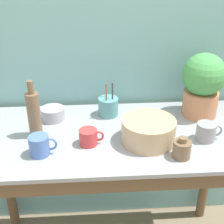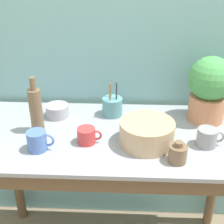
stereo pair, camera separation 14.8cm
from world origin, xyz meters
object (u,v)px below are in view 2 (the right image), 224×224
(bottle_tall, at_px, (36,110))
(bottle_short, at_px, (178,153))
(bowl_wash_large, at_px, (147,133))
(mug_red, at_px, (87,136))
(potted_plant, at_px, (209,87))
(mug_blue, at_px, (37,141))
(mug_grey, at_px, (207,137))
(utensil_cup, at_px, (112,106))
(bowl_small_steel, at_px, (57,111))

(bottle_tall, height_order, bottle_short, bottle_tall)
(bowl_wash_large, bearing_deg, mug_red, -178.70)
(potted_plant, distance_m, mug_blue, 0.89)
(mug_grey, xyz_separation_m, mug_blue, (-0.77, -0.07, 0.00))
(bottle_tall, bearing_deg, utensil_cup, 27.30)
(bottle_tall, height_order, mug_red, bottle_tall)
(bottle_tall, distance_m, mug_grey, 0.82)
(bottle_short, bearing_deg, mug_red, 162.18)
(mug_blue, relative_size, utensil_cup, 0.61)
(mug_grey, bearing_deg, utensil_cup, 148.02)
(potted_plant, bearing_deg, mug_blue, -158.52)
(mug_blue, xyz_separation_m, bowl_small_steel, (0.02, 0.32, -0.01))
(bottle_short, distance_m, mug_blue, 0.62)
(mug_red, bearing_deg, bottle_short, -17.82)
(bottle_short, bearing_deg, mug_grey, 40.38)
(bottle_short, distance_m, bowl_small_steel, 0.70)
(mug_red, bearing_deg, mug_blue, -162.47)
(bottle_tall, relative_size, bowl_small_steel, 2.34)
(bottle_short, xyz_separation_m, mug_grey, (0.15, 0.13, 0.00))
(bottle_tall, relative_size, mug_blue, 2.31)
(bottle_tall, distance_m, utensil_cup, 0.41)
(bowl_wash_large, distance_m, utensil_cup, 0.32)
(bowl_small_steel, bearing_deg, potted_plant, 0.23)
(mug_grey, xyz_separation_m, utensil_cup, (-0.45, 0.28, 0.01))
(bowl_small_steel, bearing_deg, mug_blue, -94.47)
(mug_blue, xyz_separation_m, utensil_cup, (0.32, 0.35, 0.00))
(bottle_tall, bearing_deg, mug_blue, -75.80)
(bowl_wash_large, relative_size, bowl_small_steel, 2.07)
(bottle_tall, xyz_separation_m, mug_grey, (0.81, -0.09, -0.08))
(bowl_wash_large, height_order, utensil_cup, utensil_cup)
(bottle_short, distance_m, utensil_cup, 0.51)
(bowl_wash_large, height_order, mug_red, bowl_wash_large)
(bowl_small_steel, bearing_deg, mug_red, -52.89)
(potted_plant, height_order, mug_grey, potted_plant)
(bowl_wash_large, distance_m, bottle_short, 0.18)
(bowl_wash_large, height_order, bowl_small_steel, bowl_wash_large)
(bowl_wash_large, bearing_deg, bottle_short, -47.55)
(bowl_wash_large, bearing_deg, bottle_tall, 170.68)
(mug_grey, relative_size, bowl_small_steel, 1.02)
(potted_plant, xyz_separation_m, mug_blue, (-0.82, -0.32, -0.14))
(mug_blue, bearing_deg, bowl_wash_large, 8.54)
(bottle_short, height_order, mug_grey, bottle_short)
(bowl_wash_large, relative_size, bottle_tall, 0.88)
(potted_plant, height_order, bowl_small_steel, potted_plant)
(mug_blue, bearing_deg, mug_red, 17.53)
(mug_grey, bearing_deg, bottle_tall, 173.44)
(bowl_small_steel, distance_m, utensil_cup, 0.30)
(potted_plant, bearing_deg, bottle_tall, -169.45)
(mug_grey, xyz_separation_m, bowl_small_steel, (-0.74, 0.25, -0.01))
(bowl_wash_large, height_order, bottle_tall, bottle_tall)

